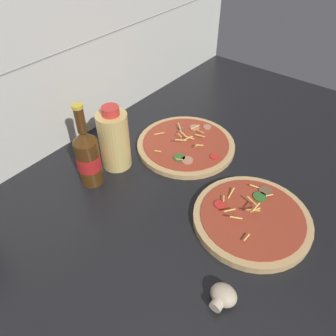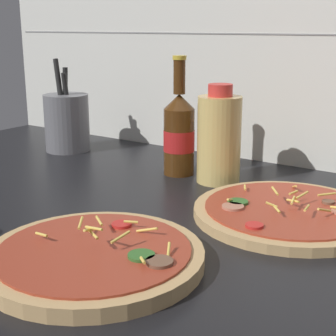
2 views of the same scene
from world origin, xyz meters
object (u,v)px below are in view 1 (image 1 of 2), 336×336
Objects in this scene: pizza_near at (252,219)px; pizza_far at (186,145)px; beer_bottle at (88,157)px; mushroom_left at (223,296)px; oil_bottle at (114,140)px.

pizza_near is 32.59cm from pizza_far.
pizza_near reaches higher than pizza_far.
beer_bottle is (-13.93, 40.60, 7.42)cm from pizza_near.
pizza_near is 4.97× the size of mushroom_left.
pizza_near is 21.88cm from mushroom_left.
beer_bottle is 1.26× the size of oil_bottle.
oil_bottle is (-4.69, 40.39, 7.56)cm from pizza_near.
pizza_near is 1.18× the size of beer_bottle.
pizza_near is 43.56cm from beer_bottle.
mushroom_left is at bearing -167.29° from pizza_near.
mushroom_left is (-16.64, -45.20, -6.77)cm from oil_bottle.
oil_bottle reaches higher than pizza_far.
pizza_far is 49.19cm from mushroom_left.
pizza_near is 0.94× the size of pizza_far.
oil_bottle reaches higher than mushroom_left.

